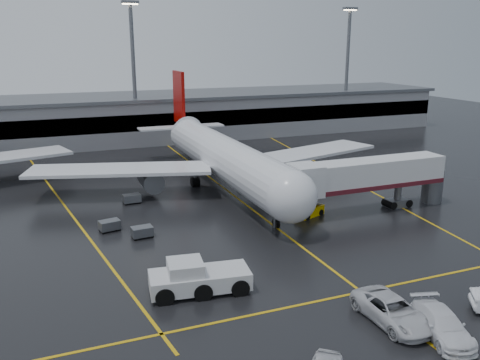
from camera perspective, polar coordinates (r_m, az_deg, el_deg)
name	(u,v)px	position (r m, az deg, el deg)	size (l,w,h in m)	color
ground	(250,207)	(58.16, 1.10, -3.13)	(220.00, 220.00, 0.00)	black
apron_line_centre	(250,207)	(58.16, 1.10, -3.12)	(0.25, 90.00, 0.02)	gold
apron_line_stop	(362,292)	(40.37, 13.60, -12.21)	(60.00, 0.25, 0.02)	gold
apron_line_left	(62,202)	(63.55, -19.47, -2.41)	(0.25, 70.00, 0.02)	gold
apron_line_right	(337,173)	(74.81, 10.88, 0.79)	(0.25, 70.00, 0.02)	gold
terminal	(156,116)	(102.05, -9.47, 7.15)	(122.00, 19.00, 8.60)	gray
light_mast_mid	(133,65)	(94.37, -11.97, 12.58)	(3.00, 1.20, 25.45)	#595B60
light_mast_right	(347,62)	(111.43, 12.06, 12.94)	(3.00, 1.20, 25.45)	#595B60
main_airliner	(221,155)	(65.77, -2.17, 2.83)	(48.80, 45.60, 14.10)	silver
jet_bridge	(369,177)	(57.72, 14.41, 0.31)	(19.90, 3.40, 6.05)	silver
pushback_tractor	(197,279)	(39.01, -4.89, -11.07)	(7.91, 4.15, 2.70)	silver
belt_loader	(309,211)	(55.78, 7.86, -3.51)	(3.73, 2.60, 2.18)	#EEBE01
service_van_a	(392,311)	(36.57, 16.86, -13.97)	(2.93, 6.36, 1.77)	silver
service_van_b	(442,324)	(36.14, 21.94, -14.92)	(2.35, 5.78, 1.68)	white
baggage_cart_a	(142,232)	(50.11, -11.02, -5.74)	(2.10, 1.47, 1.12)	#595B60
baggage_cart_b	(110,225)	(52.55, -14.55, -4.96)	(2.21, 1.66, 1.12)	#595B60
baggage_cart_c	(132,198)	(60.84, -12.16, -2.03)	(2.09, 1.44, 1.12)	#595B60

